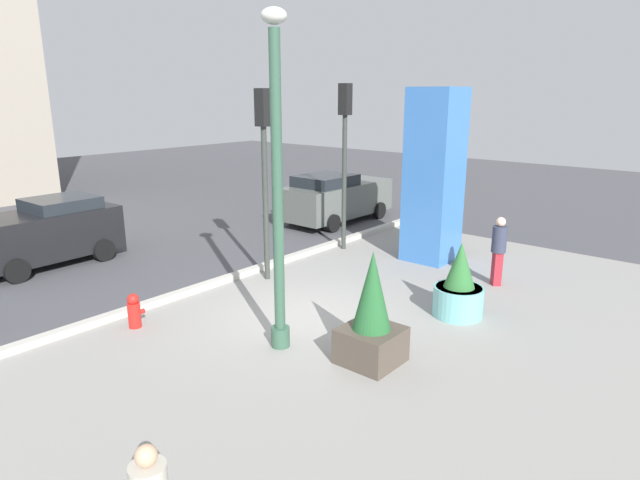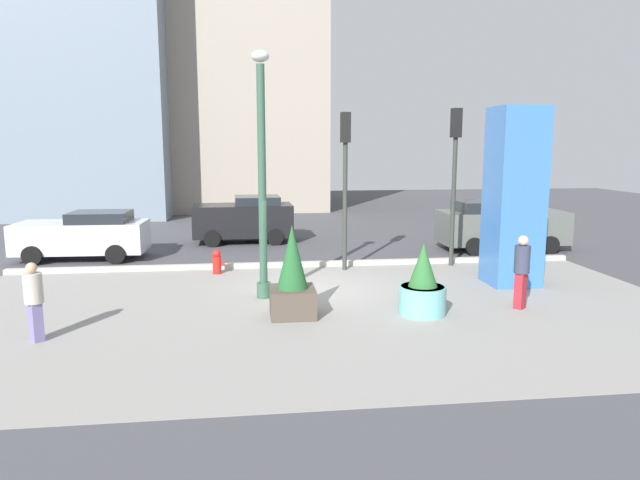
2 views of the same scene
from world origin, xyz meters
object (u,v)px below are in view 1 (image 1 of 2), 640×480
at_px(potted_plant_near_left, 459,288).
at_px(potted_plant_curbside, 372,318).
at_px(traffic_light_far_side, 264,155).
at_px(lamp_post, 277,195).
at_px(fire_hydrant, 134,311).
at_px(car_intersection, 46,232).
at_px(car_far_lane, 336,197).
at_px(pedestrian_by_curb, 499,248).
at_px(traffic_light_corner, 345,141).
at_px(art_pillar_blue, 434,177).

height_order(potted_plant_near_left, potted_plant_curbside, potted_plant_curbside).
bearing_deg(traffic_light_far_side, lamp_post, -130.72).
distance_m(fire_hydrant, car_intersection, 5.82).
xyz_separation_m(potted_plant_near_left, car_far_lane, (5.33, 7.68, 0.29)).
bearing_deg(lamp_post, traffic_light_far_side, 49.28).
bearing_deg(fire_hydrant, traffic_light_far_side, 1.37).
relative_size(potted_plant_curbside, traffic_light_far_side, 0.44).
relative_size(fire_hydrant, pedestrian_by_curb, 0.42).
bearing_deg(car_far_lane, fire_hydrant, -164.52).
xyz_separation_m(traffic_light_corner, pedestrian_by_curb, (-0.10, -4.99, -2.35)).
height_order(fire_hydrant, car_far_lane, car_far_lane).
bearing_deg(car_far_lane, traffic_light_far_side, -156.52).
distance_m(lamp_post, art_pillar_blue, 6.96).
bearing_deg(car_intersection, potted_plant_near_left, -68.78).
relative_size(lamp_post, car_intersection, 1.54).
relative_size(fire_hydrant, traffic_light_corner, 0.15).
xyz_separation_m(traffic_light_far_side, car_far_lane, (6.31, 2.74, -2.31)).
relative_size(potted_plant_curbside, car_far_lane, 0.46).
relative_size(fire_hydrant, car_far_lane, 0.16).
distance_m(lamp_post, potted_plant_near_left, 4.68).
distance_m(art_pillar_blue, car_intersection, 11.05).
bearing_deg(car_intersection, lamp_post, -86.49).
bearing_deg(lamp_post, fire_hydrant, 114.44).
bearing_deg(car_intersection, pedestrian_by_curb, -57.79).
bearing_deg(potted_plant_near_left, fire_hydrant, 135.37).
distance_m(car_intersection, pedestrian_by_curb, 12.31).
relative_size(art_pillar_blue, traffic_light_corner, 0.98).
height_order(potted_plant_curbside, car_far_lane, potted_plant_curbside).
bearing_deg(pedestrian_by_curb, car_intersection, 122.21).
bearing_deg(pedestrian_by_curb, fire_hydrant, 147.56).
height_order(lamp_post, potted_plant_curbside, lamp_post).
height_order(traffic_light_corner, car_far_lane, traffic_light_corner).
height_order(fire_hydrant, traffic_light_corner, traffic_light_corner).
bearing_deg(traffic_light_far_side, car_far_lane, 23.48).
relative_size(lamp_post, pedestrian_by_curb, 3.45).
xyz_separation_m(traffic_light_far_side, traffic_light_corner, (3.54, 0.22, 0.10)).
xyz_separation_m(traffic_light_corner, car_far_lane, (2.78, 2.52, -2.40)).
relative_size(lamp_post, potted_plant_near_left, 3.65).
xyz_separation_m(fire_hydrant, traffic_light_corner, (7.47, 0.31, 2.97)).
relative_size(traffic_light_corner, pedestrian_by_curb, 2.82).
relative_size(art_pillar_blue, potted_plant_curbside, 2.32).
bearing_deg(potted_plant_curbside, potted_plant_near_left, -4.36).
distance_m(lamp_post, traffic_light_corner, 6.95).
bearing_deg(fire_hydrant, traffic_light_corner, 2.40).
height_order(lamp_post, potted_plant_near_left, lamp_post).
bearing_deg(traffic_light_corner, car_intersection, 140.86).
bearing_deg(pedestrian_by_curb, potted_plant_curbside, 179.34).
bearing_deg(potted_plant_near_left, potted_plant_curbside, 175.64).
bearing_deg(car_intersection, traffic_light_corner, -39.14).
relative_size(lamp_post, traffic_light_corner, 1.22).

